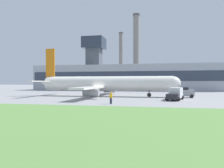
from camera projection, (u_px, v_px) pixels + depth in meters
ground_plane at (99, 97)px, 46.39m from camera, size 400.00×400.00×0.00m
terminal_building at (123, 77)px, 83.61m from camera, size 68.74×14.85×20.62m
smokestack_left at (121, 60)px, 115.82m from camera, size 2.39×2.39×29.51m
smokestack_right at (136, 51)px, 112.49m from camera, size 3.71×3.71×38.29m
airplane at (104, 84)px, 47.41m from camera, size 31.07×29.15×10.74m
pushback_tug at (185, 93)px, 43.16m from camera, size 3.44×2.37×2.07m
baggage_truck at (175, 94)px, 37.74m from camera, size 3.43×6.13×2.11m
ground_crew_person at (111, 98)px, 30.73m from camera, size 0.54×0.54×1.76m
traffic_cone_near_nose at (169, 97)px, 39.42m from camera, size 0.59×0.59×0.67m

